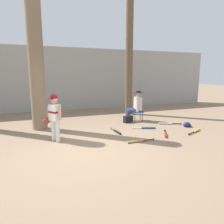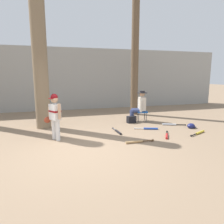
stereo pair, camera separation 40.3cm
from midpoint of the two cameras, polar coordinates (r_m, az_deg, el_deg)
The scene contains 15 objects.
ground_plane at distance 5.02m, azimuth -5.75°, elevation -10.91°, with size 60.00×60.00×0.00m, color #897056.
concrete_back_wall at distance 10.98m, azimuth -12.14°, elevation 8.91°, with size 18.00×0.36×3.18m, color #9E9E99.
tree_near_player at distance 7.28m, azimuth -17.84°, elevation 12.63°, with size 0.67×0.67×4.97m.
tree_behind_spectator at distance 9.54m, azimuth 7.63°, elevation 14.26°, with size 0.51×0.51×5.50m.
young_ballplayer at distance 5.84m, azimuth -13.82°, elevation -0.52°, with size 0.50×0.52×1.31m.
folding_stool at distance 8.20m, azimuth 9.68°, elevation -0.01°, with size 0.48×0.48×0.41m.
seated_spectator at distance 8.13m, azimuth 9.06°, elevation 1.89°, with size 0.68×0.54×1.20m.
handbag_beside_stool at distance 7.89m, azimuth 6.88°, elevation -2.07°, with size 0.34×0.18×0.26m, color black.
bat_aluminum_silver at distance 7.81m, azimuth 17.55°, elevation -3.34°, with size 0.78×0.38×0.07m.
bat_blue_youth at distance 7.05m, azimuth 11.85°, elevation -4.54°, with size 0.77×0.33×0.07m.
bat_yellow_trainer at distance 7.05m, azimuth 24.60°, elevation -5.27°, with size 0.76×0.41×0.07m.
bat_wood_tan at distance 5.64m, azimuth 8.87°, elevation -8.20°, with size 0.81×0.07×0.07m.
bat_red_barrel at distance 6.38m, azimuth 16.77°, elevation -6.33°, with size 0.44×0.66×0.07m.
bat_black_composite at distance 6.54m, azimuth 3.36°, elevation -5.49°, with size 0.10×0.75×0.07m.
batting_helmet_navy at distance 7.64m, azimuth 22.59°, elevation -3.62°, with size 0.31×0.24×0.18m.
Camera 2 is at (-0.65, -4.67, 1.81)m, focal length 32.86 mm.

